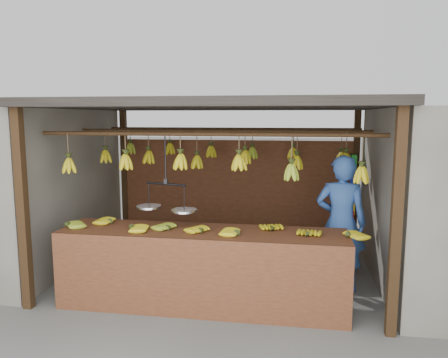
# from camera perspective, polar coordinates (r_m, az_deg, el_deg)

# --- Properties ---
(ground) EXTENTS (80.00, 80.00, 0.00)m
(ground) POSITION_cam_1_polar(r_m,az_deg,el_deg) (6.35, -0.44, -12.08)
(ground) COLOR #5B5B57
(stall) EXTENTS (4.30, 3.30, 2.40)m
(stall) POSITION_cam_1_polar(r_m,az_deg,el_deg) (6.29, 0.04, 6.10)
(stall) COLOR black
(stall) RESTS_ON ground
(counter) EXTENTS (3.50, 0.75, 0.96)m
(counter) POSITION_cam_1_polar(r_m,az_deg,el_deg) (4.99, -3.12, -9.26)
(counter) COLOR #5B301B
(counter) RESTS_ON ground
(hanging_bananas) EXTENTS (3.56, 2.22, 0.39)m
(hanging_bananas) POSITION_cam_1_polar(r_m,az_deg,el_deg) (5.98, -0.38, 2.70)
(hanging_bananas) COLOR gold
(hanging_bananas) RESTS_ON ground
(balance_scale) EXTENTS (0.76, 0.43, 0.89)m
(balance_scale) POSITION_cam_1_polar(r_m,az_deg,el_deg) (5.20, -7.56, -3.39)
(balance_scale) COLOR black
(balance_scale) RESTS_ON ground
(vendor) EXTENTS (0.68, 0.49, 1.73)m
(vendor) POSITION_cam_1_polar(r_m,az_deg,el_deg) (5.74, 15.01, -5.56)
(vendor) COLOR #3359A5
(vendor) RESTS_ON ground
(bag_bundles) EXTENTS (0.08, 0.26, 1.24)m
(bag_bundles) POSITION_cam_1_polar(r_m,az_deg,el_deg) (7.39, 16.39, -1.67)
(bag_bundles) COLOR #199926
(bag_bundles) RESTS_ON ground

